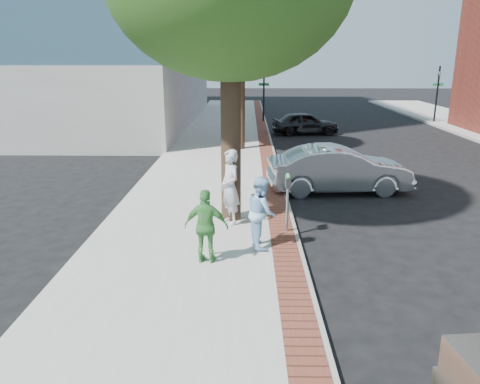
{
  "coord_description": "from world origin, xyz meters",
  "views": [
    {
      "loc": [
        -0.16,
        -10.09,
        4.35
      ],
      "look_at": [
        -0.34,
        0.82,
        1.2
      ],
      "focal_mm": 35.0,
      "sensor_mm": 36.0,
      "label": 1
    }
  ],
  "objects_px": {
    "person_officer": "(261,212)",
    "person_gray": "(230,187)",
    "bg_car": "(305,123)",
    "parking_meter": "(288,191)",
    "person_green": "(206,226)",
    "sedan_silver": "(339,170)"
  },
  "relations": [
    {
      "from": "person_gray",
      "to": "bg_car",
      "type": "bearing_deg",
      "value": 140.04
    },
    {
      "from": "bg_car",
      "to": "person_officer",
      "type": "bearing_deg",
      "value": 162.6
    },
    {
      "from": "parking_meter",
      "to": "person_gray",
      "type": "distance_m",
      "value": 1.54
    },
    {
      "from": "person_officer",
      "to": "bg_car",
      "type": "bearing_deg",
      "value": -21.0
    },
    {
      "from": "person_officer",
      "to": "person_green",
      "type": "distance_m",
      "value": 1.47
    },
    {
      "from": "person_gray",
      "to": "bg_car",
      "type": "xyz_separation_m",
      "value": [
        3.79,
        15.78,
        -0.48
      ]
    },
    {
      "from": "person_gray",
      "to": "sedan_silver",
      "type": "distance_m",
      "value": 4.99
    },
    {
      "from": "sedan_silver",
      "to": "bg_car",
      "type": "distance_m",
      "value": 12.22
    },
    {
      "from": "person_green",
      "to": "bg_car",
      "type": "bearing_deg",
      "value": -96.79
    },
    {
      "from": "person_gray",
      "to": "person_officer",
      "type": "bearing_deg",
      "value": 0.37
    },
    {
      "from": "parking_meter",
      "to": "person_green",
      "type": "xyz_separation_m",
      "value": [
        -1.84,
        -1.85,
        -0.26
      ]
    },
    {
      "from": "person_green",
      "to": "person_officer",
      "type": "bearing_deg",
      "value": -136.78
    },
    {
      "from": "person_officer",
      "to": "sedan_silver",
      "type": "distance_m",
      "value": 5.75
    },
    {
      "from": "sedan_silver",
      "to": "person_gray",
      "type": "bearing_deg",
      "value": 131.49
    },
    {
      "from": "person_green",
      "to": "sedan_silver",
      "type": "relative_size",
      "value": 0.34
    },
    {
      "from": "person_gray",
      "to": "person_officer",
      "type": "height_order",
      "value": "person_gray"
    },
    {
      "from": "person_officer",
      "to": "parking_meter",
      "type": "bearing_deg",
      "value": -45.87
    },
    {
      "from": "person_officer",
      "to": "sedan_silver",
      "type": "xyz_separation_m",
      "value": [
        2.71,
        5.07,
        -0.21
      ]
    },
    {
      "from": "person_gray",
      "to": "person_green",
      "type": "relative_size",
      "value": 1.23
    },
    {
      "from": "person_gray",
      "to": "person_green",
      "type": "distance_m",
      "value": 2.44
    },
    {
      "from": "person_officer",
      "to": "person_gray",
      "type": "bearing_deg",
      "value": 15.73
    },
    {
      "from": "person_green",
      "to": "sedan_silver",
      "type": "distance_m",
      "value": 7.11
    }
  ]
}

